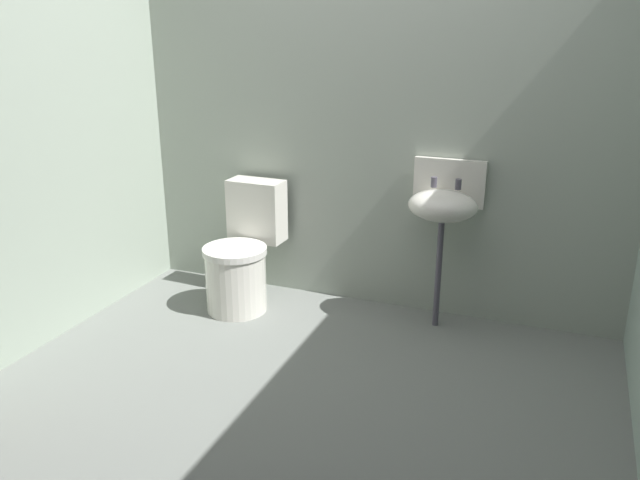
% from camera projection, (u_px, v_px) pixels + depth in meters
% --- Properties ---
extents(ground_plane, '(3.48, 2.71, 0.08)m').
position_uv_depth(ground_plane, '(299.00, 396.00, 3.25)').
color(ground_plane, slate).
extents(wall_back, '(3.48, 0.10, 2.34)m').
position_uv_depth(wall_back, '(375.00, 122.00, 3.91)').
color(wall_back, '#98A294').
rests_on(wall_back, ground).
extents(wall_left, '(0.10, 2.51, 2.34)m').
position_uv_depth(wall_left, '(35.00, 134.00, 3.49)').
color(wall_left, '#97A594').
rests_on(wall_left, ground).
extents(toilet_near_wall, '(0.41, 0.60, 0.78)m').
position_uv_depth(toilet_near_wall, '(242.00, 258.00, 4.09)').
color(toilet_near_wall, silver).
rests_on(toilet_near_wall, ground).
extents(sink, '(0.42, 0.35, 0.99)m').
position_uv_depth(sink, '(444.00, 204.00, 3.69)').
color(sink, '#4B4753').
rests_on(sink, ground).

